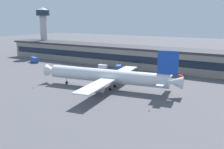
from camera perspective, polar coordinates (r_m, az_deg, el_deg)
ground_plane at (r=107.65m, az=-3.82°, el=-2.58°), size 600.00×600.00×0.00m
terminal_building at (r=148.98m, az=7.25°, el=3.84°), size 203.28×18.83×11.67m
airliner at (r=102.37m, az=-0.70°, el=-0.36°), size 59.12×50.86×16.47m
control_tower at (r=199.86m, az=-15.02°, el=10.35°), size 9.62×9.62×35.73m
crew_van at (r=142.60m, az=-2.01°, el=1.76°), size 5.39×2.69×2.55m
stair_truck at (r=135.66m, az=1.47°, el=1.43°), size 4.92×6.43×3.55m
baggage_tug at (r=124.75m, az=15.19°, el=-0.40°), size 2.12×3.61×1.85m
fuel_truck at (r=172.04m, az=-16.91°, el=3.21°), size 8.80×6.04×3.35m
traffic_cone_0 at (r=108.90m, az=-17.18°, el=-2.79°), size 0.47×0.47×0.58m
traffic_cone_1 at (r=100.76m, az=-6.51°, el=-3.52°), size 0.45×0.45×0.56m
traffic_cone_2 at (r=79.73m, az=8.26°, el=-7.90°), size 0.47×0.47×0.58m
traffic_cone_3 at (r=83.33m, az=10.60°, el=-7.05°), size 0.54×0.54×0.68m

